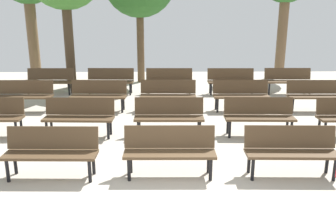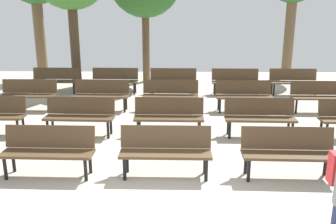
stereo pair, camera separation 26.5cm
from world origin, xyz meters
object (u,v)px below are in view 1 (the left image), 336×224
Objects in this scene: bench_r2_c2 at (168,93)px; bench_r3_c3 at (231,79)px; bench_r2_c1 at (99,93)px; bench_r2_c3 at (241,93)px; bench_r1_c1 at (79,115)px; bench_r3_c1 at (111,79)px; bench_r0_c2 at (170,148)px; bench_r3_c0 at (50,79)px; bench_r0_c1 at (51,149)px; bench_r1_c2 at (169,114)px; bench_r2_c4 at (315,94)px; bench_r1_c3 at (259,114)px; bench_r3_c2 at (169,79)px; bench_r0_c3 at (291,148)px; bench_r2_c0 at (25,94)px; bench_r3_c4 at (288,79)px.

bench_r2_c2 is 3.05m from bench_r3_c3.
bench_r2_c3 is (4.11, -0.03, 0.00)m from bench_r2_c1.
bench_r3_c3 is at bearing 28.36° from bench_r2_c1.
bench_r1_c1 is 1.00× the size of bench_r3_c1.
bench_r0_c2 is 1.00× the size of bench_r3_c0.
bench_r1_c1 is at bearing 91.06° from bench_r0_c1.
bench_r1_c2 is at bearing 2.24° from bench_r1_c1.
bench_r2_c1 is at bearing -152.52° from bench_r3_c3.
bench_r0_c2 is at bearing -134.60° from bench_r2_c4.
bench_r0_c1 is 4.69m from bench_r1_c3.
bench_r1_c3 is at bearing -45.05° from bench_r2_c2.
bench_r3_c2 is at bearing 65.68° from bench_r1_c1.
bench_r0_c3 is 1.00× the size of bench_r3_c1.
bench_r1_c2 and bench_r2_c4 have the same top height.
bench_r2_c3 is 2.14m from bench_r2_c4.
bench_r2_c3 is (0.02, 2.17, 0.00)m from bench_r1_c3.
bench_r1_c2 is 2.18m from bench_r2_c2.
bench_r2_c1 is at bearing -89.40° from bench_r3_c1.
bench_r1_c1 is 1.01× the size of bench_r3_c2.
bench_r2_c0 is at bearing 135.17° from bench_r1_c1.
bench_r1_c3 is at bearing -90.72° from bench_r3_c3.
bench_r2_c0 is 1.00× the size of bench_r3_c4.
bench_r0_c3 is (4.18, -0.00, 0.00)m from bench_r0_c1.
bench_r3_c0 is 1.00× the size of bench_r3_c3.
bench_r2_c4 and bench_r3_c1 have the same top height.
bench_r0_c3 is at bearing -90.31° from bench_r2_c3.
bench_r2_c3 is (2.11, 2.15, 0.00)m from bench_r1_c2.
bench_r2_c0 is at bearing -160.79° from bench_r3_c3.
bench_r1_c1 is 1.01× the size of bench_r2_c3.
bench_r1_c1 is 4.16m from bench_r1_c3.
bench_r2_c3 is at bearing -45.98° from bench_r3_c2.
bench_r0_c1 is 6.83m from bench_r3_c0.
bench_r1_c3 is 3.03m from bench_r2_c2.
bench_r1_c2 and bench_r3_c1 have the same top height.
bench_r0_c2 and bench_r3_c3 have the same top height.
bench_r1_c3 and bench_r3_c4 have the same top height.
bench_r3_c0 is (-6.15, 6.54, 0.00)m from bench_r0_c3.
bench_r3_c3 is (0.12, 4.31, 0.00)m from bench_r1_c3.
bench_r3_c2 is at bearing 116.56° from bench_r1_c3.
bench_r0_c2 is at bearing 1.97° from bench_r0_c1.
bench_r2_c2 is at bearing 1.83° from bench_r2_c1.
bench_r1_c3 is at bearing -135.05° from bench_r2_c4.
bench_r0_c3 is 8.98m from bench_r3_c0.
bench_r0_c3 and bench_r1_c1 have the same top height.
bench_r2_c4 is (6.33, 4.26, 0.00)m from bench_r0_c1.
bench_r3_c1 and bench_r3_c3 have the same top height.
bench_r1_c1 and bench_r3_c3 have the same top height.
bench_r0_c2 and bench_r3_c1 have the same top height.
bench_r0_c1 is 1.00× the size of bench_r2_c1.
bench_r2_c0 is at bearing -178.51° from bench_r2_c2.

